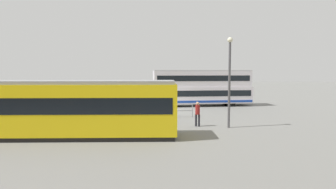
% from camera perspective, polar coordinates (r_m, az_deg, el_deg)
% --- Properties ---
extents(ground_plane, '(160.00, 160.00, 0.00)m').
position_cam_1_polar(ground_plane, '(28.45, 1.44, -3.16)').
color(ground_plane, slate).
extents(double_decker_bus, '(11.29, 4.10, 3.97)m').
position_cam_1_polar(double_decker_bus, '(32.28, 6.65, 1.34)').
color(double_decker_bus, silver).
rests_on(double_decker_bus, ground).
extents(tram_yellow, '(12.59, 3.10, 3.32)m').
position_cam_1_polar(tram_yellow, '(17.64, -19.10, -2.56)').
color(tram_yellow, yellow).
rests_on(tram_yellow, ground).
extents(pedestrian_near_railing, '(0.45, 0.45, 1.69)m').
position_cam_1_polar(pedestrian_near_railing, '(25.09, -7.73, -2.01)').
color(pedestrian_near_railing, black).
rests_on(pedestrian_near_railing, ground).
extents(pedestrian_crossing, '(0.41, 0.41, 1.73)m').
position_cam_1_polar(pedestrian_crossing, '(20.23, 5.88, -3.51)').
color(pedestrian_crossing, black).
rests_on(pedestrian_crossing, ground).
extents(pedestrian_railing, '(7.03, 0.76, 1.08)m').
position_cam_1_polar(pedestrian_railing, '(23.99, -3.43, -2.85)').
color(pedestrian_railing, gray).
rests_on(pedestrian_railing, ground).
extents(info_sign, '(1.06, 0.23, 2.27)m').
position_cam_1_polar(info_sign, '(24.46, -13.76, -0.87)').
color(info_sign, slate).
rests_on(info_sign, ground).
extents(street_lamp, '(0.36, 0.36, 6.13)m').
position_cam_1_polar(street_lamp, '(19.90, 12.09, 3.87)').
color(street_lamp, '#4C4C51').
rests_on(street_lamp, ground).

